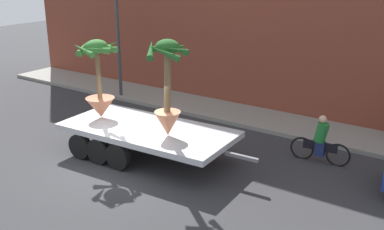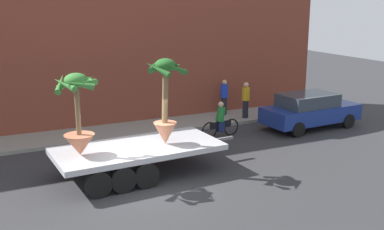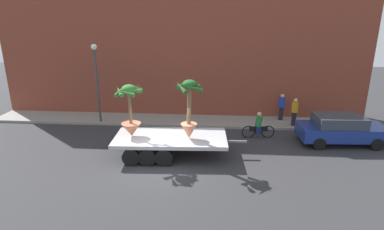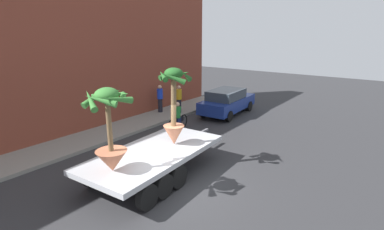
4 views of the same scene
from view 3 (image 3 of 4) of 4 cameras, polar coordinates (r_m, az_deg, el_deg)
The scene contains 11 objects.
ground_plane at distance 14.92m, azimuth -5.26°, elevation -8.83°, with size 60.00×60.00×0.00m, color #2D2D30.
sidewalk at distance 20.47m, azimuth -2.42°, elevation -0.99°, with size 24.00×2.20×0.15m, color gray.
building_facade at distance 21.21m, azimuth -2.00°, elevation 11.03°, with size 24.00×1.20×8.33m, color brown.
flatbed_trailer at distance 15.54m, azimuth -4.73°, elevation -4.58°, with size 6.48×2.83×0.98m.
potted_palm_rear at distance 14.71m, azimuth -0.51°, elevation 0.81°, with size 1.39×1.32×2.84m.
potted_palm_middle at distance 15.33m, azimuth -11.06°, elevation 0.50°, with size 1.37×1.35×2.56m.
cyclist at distance 18.03m, azimuth 11.91°, elevation -2.02°, with size 1.84×0.38×1.54m.
parked_car at distance 18.58m, azimuth 25.29°, elevation -2.29°, with size 4.59×2.12×1.58m.
pedestrian_near_gate at distance 20.03m, azimuth 18.00°, elevation 0.61°, with size 0.36×0.36×1.71m.
pedestrian_far_left at distance 20.88m, azimuth 15.84°, elevation 1.49°, with size 0.36×0.36×1.71m.
street_lamp at distance 20.11m, azimuth -16.87°, elevation 7.21°, with size 0.36×0.36×4.83m.
Camera 3 is at (2.41, -13.12, 6.68)m, focal length 29.56 mm.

